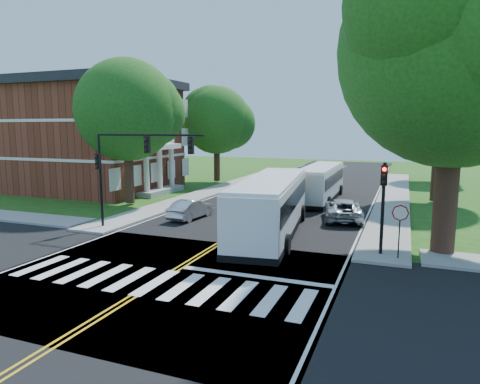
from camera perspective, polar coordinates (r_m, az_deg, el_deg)
The scene contains 24 objects.
ground at distance 18.22m, azimuth -10.33°, elevation -11.31°, with size 140.00×140.00×0.00m, color #214B12.
road at distance 34.36m, azimuth 5.49°, elevation -1.80°, with size 14.00×96.00×0.01m, color black.
cross_road at distance 18.22m, azimuth -10.33°, elevation -11.29°, with size 60.00×12.00×0.01m, color black.
center_line at distance 38.17m, azimuth 7.12°, elevation -0.78°, with size 0.36×70.00×0.01m, color gold.
edge_line_w at distance 40.33m, azimuth -2.29°, elevation -0.22°, with size 0.12×70.00×0.01m, color silver.
edge_line_e at distance 37.14m, azimuth 17.35°, elevation -1.36°, with size 0.12×70.00×0.01m, color silver.
crosswalk at distance 17.82m, azimuth -11.19°, elevation -11.74°, with size 12.60×3.00×0.01m, color silver.
stop_bar at distance 18.16m, azimuth 2.05°, elevation -11.19°, with size 6.60×0.40×0.01m, color silver.
sidewalk_nw at distance 43.63m, azimuth -2.53°, elevation 0.53°, with size 2.60×40.00×0.15m, color gray.
sidewalk_ne at distance 40.04m, azimuth 19.79°, elevation -0.70°, with size 2.60×40.00×0.15m, color gray.
tree_ne_big at distance 22.91m, azimuth 26.88°, elevation 16.38°, with size 10.80×10.80×14.91m.
tree_west_near at distance 35.23m, azimuth -14.86°, elevation 10.50°, with size 8.00×8.00×11.40m.
tree_west_far at distance 48.88m, azimuth -3.14°, elevation 9.52°, with size 7.60×7.60×10.67m.
tree_east_mid at distance 38.68m, azimuth 25.15°, elevation 10.28°, with size 8.40×8.40×11.93m.
tree_east_far at distance 54.68m, azimuth 25.03°, elevation 8.49°, with size 7.20×7.20×10.34m.
brick_building at distance 46.45m, azimuth -20.93°, elevation 7.08°, with size 20.00×13.00×10.80m.
signal_nw at distance 25.82m, azimuth -14.27°, elevation 4.35°, with size 7.15×0.46×5.66m.
signal_ne at distance 21.26m, azimuth 18.56°, elevation -0.51°, with size 0.30×0.46×4.40m.
stop_sign at distance 20.95m, azimuth 20.56°, elevation -3.34°, with size 0.76×0.08×2.53m.
bus_lead at distance 24.76m, azimuth 4.22°, elevation -1.69°, with size 4.42×13.05×3.31m.
bus_follow at distance 37.18m, azimuth 10.68°, elevation 1.30°, with size 2.88×11.38×2.93m.
hatchback at distance 29.33m, azimuth -6.58°, elevation -2.28°, with size 1.40×4.00×1.32m, color #B5B8BD.
suv at distance 29.54m, azimuth 13.58°, elevation -2.27°, with size 2.39×5.18×1.44m, color #B8BAC0.
dark_sedan at distance 29.42m, azimuth 14.05°, elevation -2.61°, with size 1.62×3.98×1.15m, color black.
Camera 1 is at (9.07, -14.57, 6.14)m, focal length 32.00 mm.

